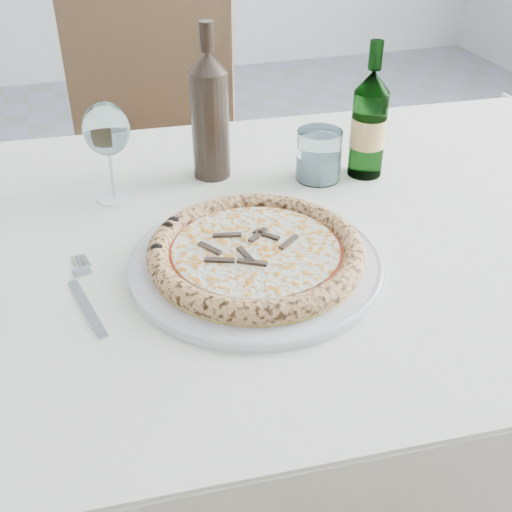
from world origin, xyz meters
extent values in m
cube|color=slate|center=(0.00, 0.00, -0.01)|extent=(5.00, 6.00, 0.02)
cube|color=brown|center=(0.01, -0.20, 0.73)|extent=(1.47, 0.90, 0.04)
cube|color=white|center=(0.01, -0.20, 0.75)|extent=(1.53, 0.96, 0.01)
cube|color=white|center=(0.01, 0.24, 0.64)|extent=(1.48, 0.01, 0.22)
cylinder|color=brown|center=(0.66, 0.15, 0.35)|extent=(0.06, 0.06, 0.71)
cube|color=brown|center=(-0.05, 0.51, 0.45)|extent=(0.57, 0.57, 0.04)
cube|color=brown|center=(0.02, 0.71, 0.70)|extent=(0.43, 0.19, 0.46)
cylinder|color=brown|center=(0.20, 0.63, 0.21)|extent=(0.04, 0.04, 0.43)
cylinder|color=brown|center=(0.06, 0.27, 0.21)|extent=(0.04, 0.04, 0.43)
cylinder|color=brown|center=(-0.16, 0.76, 0.21)|extent=(0.04, 0.04, 0.43)
cylinder|color=brown|center=(-0.30, 0.40, 0.21)|extent=(0.04, 0.04, 0.43)
cylinder|color=silver|center=(0.01, -0.30, 0.76)|extent=(0.35, 0.35, 0.01)
torus|color=silver|center=(0.01, -0.30, 0.77)|extent=(0.35, 0.35, 0.01)
cylinder|color=gold|center=(0.01, -0.30, 0.78)|extent=(0.29, 0.29, 0.01)
torus|color=tan|center=(0.01, -0.30, 0.78)|extent=(0.30, 0.30, 0.03)
cylinder|color=red|center=(0.01, -0.30, 0.78)|extent=(0.25, 0.25, 0.00)
cylinder|color=beige|center=(0.01, -0.30, 0.79)|extent=(0.23, 0.23, 0.00)
cube|color=#3F2E24|center=(0.04, -0.30, 0.79)|extent=(0.04, 0.01, 0.00)
cube|color=#3F2E24|center=(0.05, -0.26, 0.79)|extent=(0.03, 0.03, 0.00)
cube|color=#3F2E24|center=(0.01, -0.23, 0.79)|extent=(0.01, 0.04, 0.00)
cube|color=#3F2E24|center=(-0.01, -0.27, 0.79)|extent=(0.03, 0.03, 0.00)
cube|color=#3F2E24|center=(-0.04, -0.30, 0.79)|extent=(0.04, 0.01, 0.00)
cube|color=#3F2E24|center=(-0.04, -0.35, 0.79)|extent=(0.03, 0.03, 0.00)
cube|color=#3F2E24|center=(0.01, -0.34, 0.79)|extent=(0.01, 0.04, 0.00)
cube|color=#3F2E24|center=(0.05, -0.34, 0.79)|extent=(0.03, 0.03, 0.00)
cube|color=#989FA9|center=(-0.22, -0.32, 0.76)|extent=(0.04, 0.13, 0.00)
cube|color=#989FA9|center=(-0.22, -0.24, 0.76)|extent=(0.03, 0.02, 0.00)
cylinder|color=#989FA9|center=(-0.23, -0.22, 0.76)|extent=(0.00, 0.03, 0.00)
cylinder|color=#989FA9|center=(-0.22, -0.22, 0.76)|extent=(0.00, 0.03, 0.00)
cylinder|color=#989FA9|center=(-0.21, -0.22, 0.76)|extent=(0.00, 0.03, 0.00)
cylinder|color=#989FA9|center=(-0.21, -0.22, 0.76)|extent=(0.00, 0.03, 0.00)
cylinder|color=white|center=(-0.15, -0.04, 0.76)|extent=(0.06, 0.06, 0.00)
cylinder|color=white|center=(-0.15, -0.04, 0.80)|extent=(0.01, 0.01, 0.08)
ellipsoid|color=silver|center=(-0.15, -0.04, 0.88)|extent=(0.07, 0.07, 0.08)
cylinder|color=silver|center=(0.20, -0.06, 0.80)|extent=(0.08, 0.08, 0.09)
cylinder|color=white|center=(0.20, -0.06, 0.78)|extent=(0.07, 0.07, 0.04)
cylinder|color=#346232|center=(0.28, -0.07, 0.83)|extent=(0.06, 0.06, 0.15)
cone|color=#346232|center=(0.28, -0.07, 0.92)|extent=(0.06, 0.06, 0.04)
cylinder|color=#346232|center=(0.28, -0.07, 0.96)|extent=(0.02, 0.02, 0.05)
cylinder|color=#EBD46E|center=(0.28, -0.07, 0.83)|extent=(0.06, 0.06, 0.05)
cylinder|color=black|center=(0.02, 0.00, 0.85)|extent=(0.06, 0.06, 0.18)
cone|color=black|center=(0.02, 0.00, 0.96)|extent=(0.06, 0.06, 0.03)
cylinder|color=black|center=(0.02, 0.00, 0.99)|extent=(0.02, 0.02, 0.05)
camera|label=1|loc=(-0.20, -1.00, 1.26)|focal=45.00mm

